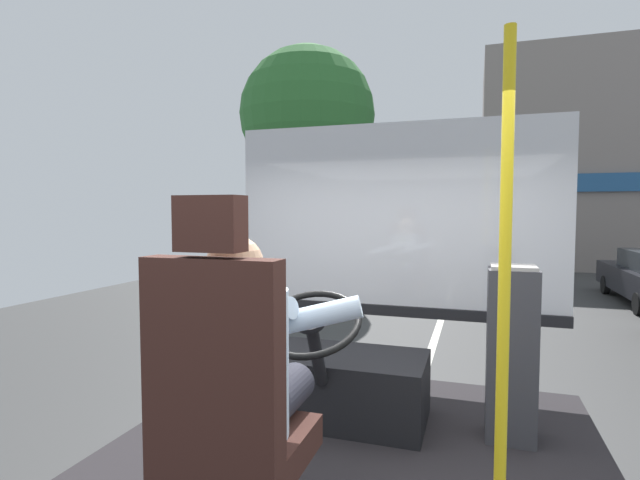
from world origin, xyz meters
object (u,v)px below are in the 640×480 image
(driver_seat, at_px, (229,415))
(bus_driver, at_px, (242,360))
(handrail_pole, at_px, (504,296))
(fare_box, at_px, (511,353))
(steering_console, at_px, (335,383))

(driver_seat, xyz_separation_m, bus_driver, (-0.00, 0.11, 0.16))
(handrail_pole, bearing_deg, bus_driver, -161.58)
(fare_box, bearing_deg, steering_console, -176.93)
(steering_console, bearing_deg, bus_driver, -90.00)
(driver_seat, distance_m, bus_driver, 0.19)
(bus_driver, height_order, steering_console, bus_driver)
(driver_seat, relative_size, bus_driver, 1.65)
(driver_seat, distance_m, handrail_pole, 1.08)
(steering_console, bearing_deg, handrail_pole, -44.86)
(bus_driver, xyz_separation_m, steering_console, (0.00, 1.21, -0.51))
(driver_seat, xyz_separation_m, steering_console, (0.00, 1.32, -0.34))
(bus_driver, distance_m, fare_box, 1.64)
(bus_driver, bearing_deg, driver_seat, -90.00)
(steering_console, distance_m, fare_box, 1.04)
(driver_seat, xyz_separation_m, fare_box, (1.01, 1.37, -0.08))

